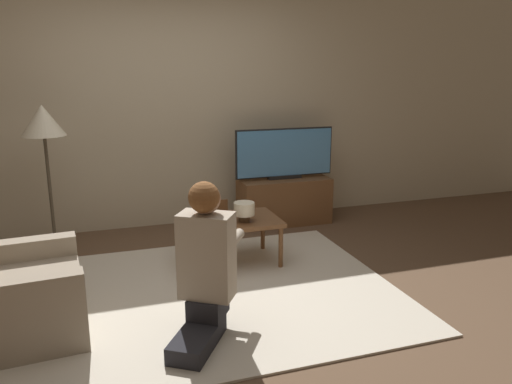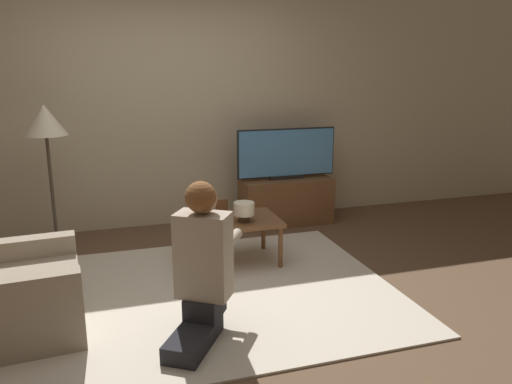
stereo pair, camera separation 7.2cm
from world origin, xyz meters
The scene contains 11 objects.
ground_plane centered at (0.00, 0.00, 0.00)m, with size 10.00×10.00×0.00m, color brown.
wall_back centered at (0.00, 1.93, 1.30)m, with size 10.00×0.06×2.60m.
rug centered at (0.00, 0.00, 0.01)m, with size 2.85×2.25×0.02m.
tv_stand centered at (1.22, 1.54, 0.25)m, with size 1.00×0.42×0.51m.
tv centered at (1.22, 1.55, 0.79)m, with size 1.12×0.08×0.56m.
coffee_table centered at (0.34, 0.55, 0.37)m, with size 0.81×0.56×0.42m.
floor_lamp centered at (-1.18, 1.31, 1.17)m, with size 0.38×0.38×1.39m.
armchair centered at (-1.32, -0.17, 0.29)m, with size 0.78×0.92×0.89m.
person_kneeling centered at (-0.15, -0.57, 0.51)m, with size 0.67×0.85×1.02m.
picture_frame centered at (0.28, 0.68, 0.49)m, with size 0.11×0.01×0.15m.
table_lamp centered at (0.42, 0.46, 0.52)m, with size 0.18×0.18×0.17m.
Camera 1 is at (-0.77, -3.48, 1.71)m, focal length 35.00 mm.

